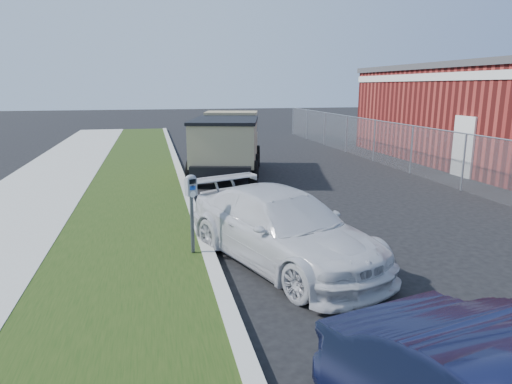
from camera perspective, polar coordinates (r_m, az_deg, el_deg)
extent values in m
plane|color=black|center=(9.66, 9.52, -6.68)|extent=(120.00, 120.00, 0.00)
cube|color=#989890|center=(10.90, -7.36, -3.90)|extent=(0.25, 50.00, 0.15)
cube|color=black|center=(10.88, -15.79, -4.38)|extent=(3.00, 50.00, 0.13)
plane|color=slate|center=(18.25, 18.88, 5.02)|extent=(0.00, 30.00, 30.00)
cylinder|color=gray|center=(18.16, 19.09, 7.83)|extent=(0.04, 30.00, 0.04)
cylinder|color=gray|center=(15.81, 24.52, 3.39)|extent=(0.06, 0.06, 1.80)
cylinder|color=gray|center=(18.25, 18.88, 5.02)|extent=(0.06, 0.06, 1.80)
cylinder|color=gray|center=(20.84, 14.58, 6.22)|extent=(0.06, 0.06, 1.80)
cylinder|color=gray|center=(23.53, 11.24, 7.13)|extent=(0.06, 0.06, 1.80)
cylinder|color=gray|center=(26.29, 8.58, 7.83)|extent=(0.06, 0.06, 1.80)
cylinder|color=gray|center=(29.09, 6.42, 8.38)|extent=(0.06, 0.06, 1.80)
cylinder|color=gray|center=(31.93, 4.64, 8.83)|extent=(0.06, 0.06, 1.80)
cube|color=silver|center=(19.75, 21.69, 13.23)|extent=(0.06, 14.00, 0.30)
cube|color=silver|center=(18.23, 24.47, 5.17)|extent=(0.08, 1.10, 2.20)
cylinder|color=#3F4247|center=(8.71, -7.98, -4.06)|extent=(0.09, 0.09, 1.09)
cube|color=slate|center=(8.52, -8.13, 0.65)|extent=(0.23, 0.20, 0.33)
ellipsoid|color=slate|center=(8.49, -8.17, 1.74)|extent=(0.24, 0.20, 0.12)
cube|color=black|center=(8.44, -7.93, 1.30)|extent=(0.13, 0.06, 0.09)
cube|color=#0D3799|center=(8.47, -7.92, 0.50)|extent=(0.11, 0.05, 0.08)
cylinder|color=silver|center=(8.49, -7.89, -0.29)|extent=(0.11, 0.05, 0.12)
cube|color=#3F4247|center=(8.46, -7.92, 0.72)|extent=(0.04, 0.02, 0.05)
imported|color=silver|center=(8.55, 3.03, -4.37)|extent=(3.45, 5.02, 1.35)
cube|color=black|center=(16.95, -3.56, 4.22)|extent=(3.26, 5.92, 0.31)
cube|color=#8F825C|center=(18.85, -3.05, 7.34)|extent=(2.39, 2.04, 1.75)
cube|color=black|center=(18.82, -3.06, 8.40)|extent=(2.42, 2.06, 0.53)
cube|color=#8F825C|center=(16.16, -3.81, 6.38)|extent=(2.95, 4.09, 1.40)
cube|color=black|center=(16.09, -3.85, 8.95)|extent=(3.06, 4.20, 0.11)
cube|color=black|center=(19.77, -2.83, 5.31)|extent=(2.07, 0.65, 0.26)
cylinder|color=black|center=(18.99, -6.08, 4.52)|extent=(0.49, 0.92, 0.88)
cylinder|color=black|center=(18.83, 0.03, 4.53)|extent=(0.49, 0.92, 0.88)
cylinder|color=black|center=(16.67, -7.14, 3.31)|extent=(0.49, 0.92, 0.88)
cylinder|color=black|center=(16.49, -0.18, 3.30)|extent=(0.49, 0.92, 0.88)
cylinder|color=black|center=(15.14, -8.03, 2.29)|extent=(0.49, 0.92, 0.88)
cylinder|color=black|center=(14.94, -0.37, 2.28)|extent=(0.49, 0.92, 0.88)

